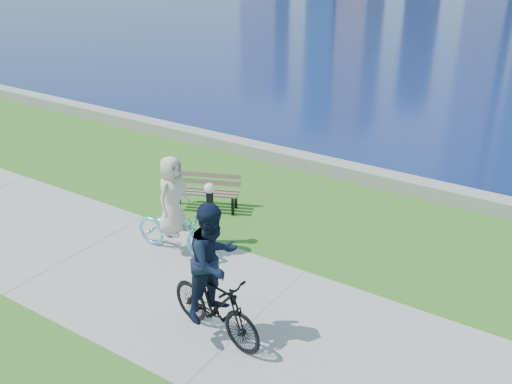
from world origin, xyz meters
TOP-DOWN VIEW (x-y plane):
  - ground at (0.00, 0.00)m, footprint 320.00×320.00m
  - concrete_path at (0.00, 0.00)m, footprint 80.00×3.50m
  - seawall at (0.00, 6.20)m, footprint 90.00×0.50m
  - park_bench at (-3.13, 2.88)m, footprint 1.60×1.07m
  - bollard_lamp at (-2.10, 1.69)m, footprint 0.21×0.21m
  - cyclist_woman at (-2.45, 1.01)m, footprint 0.73×1.80m
  - cyclist_man at (-0.27, -0.60)m, footprint 0.85×1.91m

SIDE VIEW (x-z plane):
  - ground at x=0.00m, z-range 0.00..0.00m
  - concrete_path at x=0.00m, z-range 0.00..0.02m
  - seawall at x=0.00m, z-range 0.00..0.35m
  - park_bench at x=-3.13m, z-range 0.09..0.87m
  - bollard_lamp at x=-2.10m, z-range 0.09..1.39m
  - cyclist_woman at x=-2.45m, z-range -0.23..1.73m
  - cyclist_man at x=-0.27m, z-range -0.16..2.09m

